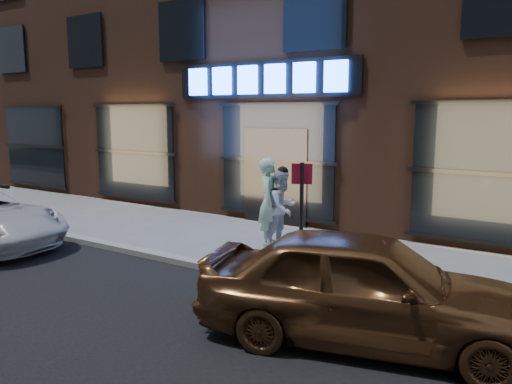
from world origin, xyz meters
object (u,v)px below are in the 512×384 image
Objects in this scene: man_cap at (282,208)px; sign_post at (301,213)px; gold_sedan at (366,287)px; man_bowtie at (269,202)px.

sign_post is (1.52, -2.06, 0.42)m from man_cap.
gold_sedan is 2.02× the size of sign_post.
man_bowtie is 0.45× the size of gold_sedan.
sign_post reaches higher than man_cap.
man_cap is 0.80× the size of sign_post.
sign_post reaches higher than man_bowtie.
gold_sedan is 2.09m from sign_post.
man_cap is 0.40× the size of gold_sedan.
man_bowtie reaches higher than gold_sedan.
sign_post reaches higher than gold_sedan.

